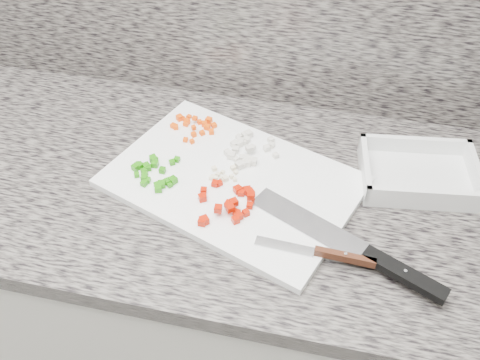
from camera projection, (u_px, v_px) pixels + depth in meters
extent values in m
cube|color=beige|center=(194.00, 298.00, 1.45)|extent=(3.92, 0.62, 0.86)
cube|color=#66615A|center=(181.00, 181.00, 1.13)|extent=(3.96, 0.64, 0.04)
cube|color=white|center=(233.00, 182.00, 1.09)|extent=(0.57, 0.47, 0.02)
cube|color=#F24A05|center=(182.00, 118.00, 1.22)|extent=(0.01, 0.01, 0.01)
cube|color=#F24A05|center=(194.00, 128.00, 1.18)|extent=(0.01, 0.01, 0.01)
cube|color=#F24A05|center=(180.00, 118.00, 1.22)|extent=(0.02, 0.02, 0.01)
cube|color=#F24A05|center=(204.00, 124.00, 1.20)|extent=(0.01, 0.01, 0.01)
cube|color=#F24A05|center=(192.00, 141.00, 1.16)|extent=(0.01, 0.01, 0.01)
cube|color=#F24A05|center=(189.00, 117.00, 1.22)|extent=(0.01, 0.01, 0.01)
cube|color=#F24A05|center=(214.00, 125.00, 1.20)|extent=(0.02, 0.02, 0.01)
cube|color=#F24A05|center=(187.00, 121.00, 1.21)|extent=(0.02, 0.02, 0.01)
cube|color=#F24A05|center=(186.00, 124.00, 1.20)|extent=(0.01, 0.01, 0.01)
cube|color=#F24A05|center=(173.00, 126.00, 1.20)|extent=(0.01, 0.01, 0.01)
cube|color=#F24A05|center=(207.00, 127.00, 1.19)|extent=(0.01, 0.01, 0.01)
cube|color=#F24A05|center=(185.00, 140.00, 1.17)|extent=(0.01, 0.01, 0.01)
cube|color=#F24A05|center=(199.00, 122.00, 1.21)|extent=(0.01, 0.01, 0.01)
cube|color=#F24A05|center=(209.00, 120.00, 1.21)|extent=(0.02, 0.02, 0.01)
cube|color=#F24A05|center=(202.00, 133.00, 1.18)|extent=(0.01, 0.01, 0.01)
cube|color=#F24A05|center=(176.00, 127.00, 1.20)|extent=(0.01, 0.01, 0.01)
cube|color=#F24A05|center=(195.00, 118.00, 1.20)|extent=(0.01, 0.01, 0.01)
cube|color=#F24A05|center=(194.00, 134.00, 1.18)|extent=(0.01, 0.01, 0.01)
cube|color=#F24A05|center=(187.00, 122.00, 1.21)|extent=(0.01, 0.01, 0.01)
cube|color=#F24A05|center=(186.00, 120.00, 1.21)|extent=(0.01, 0.01, 0.01)
cube|color=#F24A05|center=(211.00, 132.00, 1.18)|extent=(0.01, 0.01, 0.01)
cube|color=beige|center=(252.00, 147.00, 1.13)|extent=(0.02, 0.02, 0.01)
cube|color=beige|center=(239.00, 137.00, 1.17)|extent=(0.02, 0.02, 0.01)
cube|color=beige|center=(267.00, 148.00, 1.14)|extent=(0.02, 0.02, 0.01)
cube|color=beige|center=(244.00, 163.00, 1.11)|extent=(0.02, 0.02, 0.01)
cube|color=beige|center=(239.00, 165.00, 1.10)|extent=(0.02, 0.02, 0.01)
cube|color=beige|center=(240.00, 142.00, 1.16)|extent=(0.02, 0.02, 0.01)
cube|color=beige|center=(236.00, 159.00, 1.12)|extent=(0.02, 0.02, 0.01)
cube|color=beige|center=(271.00, 140.00, 1.16)|extent=(0.02, 0.02, 0.01)
cube|color=beige|center=(244.00, 142.00, 1.16)|extent=(0.01, 0.01, 0.01)
cube|color=beige|center=(253.00, 161.00, 1.11)|extent=(0.02, 0.02, 0.01)
cube|color=beige|center=(245.00, 135.00, 1.17)|extent=(0.02, 0.02, 0.01)
cube|color=beige|center=(276.00, 155.00, 1.13)|extent=(0.02, 0.02, 0.01)
cube|color=beige|center=(246.00, 159.00, 1.12)|extent=(0.02, 0.02, 0.01)
cube|color=beige|center=(246.00, 140.00, 1.16)|extent=(0.02, 0.02, 0.01)
cube|color=beige|center=(243.00, 158.00, 1.12)|extent=(0.02, 0.02, 0.01)
cube|color=beige|center=(238.00, 144.00, 1.15)|extent=(0.02, 0.02, 0.01)
cube|color=beige|center=(248.00, 134.00, 1.17)|extent=(0.02, 0.02, 0.01)
cube|color=beige|center=(235.00, 144.00, 1.15)|extent=(0.02, 0.02, 0.01)
cube|color=beige|center=(249.00, 149.00, 1.13)|extent=(0.02, 0.02, 0.01)
cube|color=beige|center=(227.00, 152.00, 1.13)|extent=(0.02, 0.02, 0.01)
cube|color=beige|center=(248.00, 163.00, 1.11)|extent=(0.01, 0.01, 0.01)
cube|color=beige|center=(236.00, 149.00, 1.14)|extent=(0.01, 0.01, 0.01)
cube|color=beige|center=(272.00, 145.00, 1.15)|extent=(0.01, 0.01, 0.01)
cube|color=beige|center=(231.00, 155.00, 1.12)|extent=(0.02, 0.02, 0.01)
cube|color=#227D0B|center=(144.00, 171.00, 1.09)|extent=(0.01, 0.01, 0.01)
cube|color=#227D0B|center=(162.00, 184.00, 1.06)|extent=(0.02, 0.02, 0.01)
cube|color=#227D0B|center=(144.00, 178.00, 1.08)|extent=(0.01, 0.01, 0.01)
cube|color=#227D0B|center=(168.00, 181.00, 1.07)|extent=(0.02, 0.02, 0.01)
cube|color=#227D0B|center=(144.00, 183.00, 1.07)|extent=(0.01, 0.01, 0.01)
cube|color=#227D0B|center=(148.00, 168.00, 1.10)|extent=(0.02, 0.02, 0.01)
cube|color=#227D0B|center=(155.00, 164.00, 1.11)|extent=(0.01, 0.01, 0.01)
cube|color=#227D0B|center=(139.00, 165.00, 1.11)|extent=(0.01, 0.01, 0.01)
cube|color=#227D0B|center=(177.00, 159.00, 1.12)|extent=(0.01, 0.01, 0.01)
cube|color=#227D0B|center=(163.00, 183.00, 1.07)|extent=(0.01, 0.01, 0.01)
cube|color=#227D0B|center=(140.00, 166.00, 1.10)|extent=(0.02, 0.02, 0.01)
cube|color=#227D0B|center=(170.00, 185.00, 1.07)|extent=(0.01, 0.01, 0.01)
cube|color=#227D0B|center=(146.00, 166.00, 1.10)|extent=(0.02, 0.02, 0.01)
cube|color=#227D0B|center=(172.00, 162.00, 1.11)|extent=(0.02, 0.02, 0.01)
cube|color=#227D0B|center=(145.00, 174.00, 1.09)|extent=(0.01, 0.01, 0.01)
cube|color=#227D0B|center=(157.00, 185.00, 1.07)|extent=(0.02, 0.02, 0.01)
cube|color=#227D0B|center=(173.00, 180.00, 1.07)|extent=(0.02, 0.02, 0.01)
cube|color=#227D0B|center=(153.00, 158.00, 1.12)|extent=(0.02, 0.02, 0.01)
cube|color=#227D0B|center=(158.00, 189.00, 1.06)|extent=(0.02, 0.02, 0.01)
cube|color=#227D0B|center=(147.00, 180.00, 1.07)|extent=(0.01, 0.01, 0.01)
cube|color=#227D0B|center=(137.00, 175.00, 1.09)|extent=(0.01, 0.01, 0.01)
cube|color=#227D0B|center=(162.00, 170.00, 1.09)|extent=(0.01, 0.01, 0.01)
cube|color=#227D0B|center=(136.00, 167.00, 1.10)|extent=(0.02, 0.02, 0.01)
cube|color=#227D0B|center=(154.00, 160.00, 1.12)|extent=(0.02, 0.02, 0.01)
cube|color=#B41502|center=(230.00, 208.00, 1.00)|extent=(0.02, 0.02, 0.01)
cube|color=#B41502|center=(239.00, 216.00, 1.00)|extent=(0.02, 0.02, 0.01)
cube|color=#B41502|center=(215.00, 183.00, 1.07)|extent=(0.01, 0.01, 0.01)
cube|color=#B41502|center=(250.00, 193.00, 1.05)|extent=(0.02, 0.02, 0.01)
cube|color=#B41502|center=(247.00, 190.00, 1.05)|extent=(0.02, 0.02, 0.01)
cube|color=#B41502|center=(204.00, 220.00, 1.00)|extent=(0.02, 0.02, 0.01)
cube|color=#B41502|center=(238.00, 190.00, 1.05)|extent=(0.02, 0.02, 0.01)
cube|color=#B41502|center=(239.00, 189.00, 1.06)|extent=(0.02, 0.02, 0.01)
cube|color=#B41502|center=(246.00, 213.00, 1.01)|extent=(0.02, 0.02, 0.01)
cube|color=#B41502|center=(241.00, 193.00, 1.05)|extent=(0.02, 0.02, 0.01)
cube|color=#B41502|center=(236.00, 220.00, 1.00)|extent=(0.02, 0.02, 0.01)
cube|color=#B41502|center=(202.00, 198.00, 1.04)|extent=(0.02, 0.02, 0.01)
cube|color=#B41502|center=(218.00, 209.00, 1.00)|extent=(0.01, 0.01, 0.01)
cube|color=#B41502|center=(229.00, 204.00, 1.01)|extent=(0.02, 0.02, 0.01)
cube|color=#B41502|center=(204.00, 190.00, 1.05)|extent=(0.01, 0.01, 0.01)
cube|color=#B41502|center=(237.00, 213.00, 1.01)|extent=(0.01, 0.01, 0.01)
cube|color=#B41502|center=(202.00, 222.00, 0.99)|extent=(0.01, 0.01, 0.01)
cube|color=#B41502|center=(219.00, 183.00, 1.07)|extent=(0.02, 0.02, 0.01)
cube|color=#B41502|center=(204.00, 197.00, 1.04)|extent=(0.02, 0.02, 0.01)
cube|color=#B41502|center=(234.00, 202.00, 1.02)|extent=(0.02, 0.02, 0.01)
cube|color=#B41502|center=(250.00, 205.00, 1.03)|extent=(0.01, 0.01, 0.01)
cube|color=#B41502|center=(251.00, 196.00, 1.04)|extent=(0.02, 0.02, 0.01)
cube|color=beige|center=(232.00, 177.00, 1.08)|extent=(0.01, 0.01, 0.01)
cube|color=beige|center=(236.00, 172.00, 1.09)|extent=(0.01, 0.01, 0.01)
cube|color=beige|center=(225.00, 178.00, 1.08)|extent=(0.01, 0.01, 0.01)
cube|color=beige|center=(212.00, 178.00, 1.08)|extent=(0.01, 0.01, 0.01)
cube|color=beige|center=(224.00, 179.00, 1.08)|extent=(0.01, 0.01, 0.01)
cube|color=beige|center=(233.00, 168.00, 1.10)|extent=(0.01, 0.01, 0.01)
cube|color=beige|center=(213.00, 177.00, 1.08)|extent=(0.01, 0.01, 0.01)
cube|color=beige|center=(214.00, 169.00, 1.10)|extent=(0.01, 0.01, 0.01)
cube|color=beige|center=(222.00, 178.00, 1.08)|extent=(0.01, 0.01, 0.01)
cube|color=beige|center=(235.00, 180.00, 1.08)|extent=(0.01, 0.01, 0.01)
cube|color=beige|center=(218.00, 174.00, 1.09)|extent=(0.01, 0.01, 0.01)
cube|color=beige|center=(223.00, 172.00, 1.09)|extent=(0.01, 0.01, 0.01)
cube|color=beige|center=(216.00, 178.00, 1.08)|extent=(0.01, 0.01, 0.01)
cube|color=#BABCC1|center=(308.00, 223.00, 1.00)|extent=(0.23, 0.15, 0.00)
cube|color=black|center=(404.00, 274.00, 0.91)|extent=(0.15, 0.09, 0.02)
cylinder|color=#BABCC1|center=(405.00, 271.00, 0.90)|extent=(0.01, 0.01, 0.00)
cube|color=#BABCC1|center=(284.00, 246.00, 0.96)|extent=(0.11, 0.03, 0.00)
cube|color=#482012|center=(345.00, 257.00, 0.94)|extent=(0.11, 0.02, 0.02)
cylinder|color=#BABCC1|center=(346.00, 254.00, 0.93)|extent=(0.01, 0.01, 0.00)
cube|color=silver|center=(417.00, 178.00, 1.10)|extent=(0.25, 0.20, 0.01)
cube|color=silver|center=(414.00, 145.00, 1.14)|extent=(0.23, 0.04, 0.04)
cube|color=silver|center=(426.00, 198.00, 1.03)|extent=(0.23, 0.04, 0.04)
cube|color=silver|center=(476.00, 173.00, 1.08)|extent=(0.03, 0.17, 0.04)
cube|color=silver|center=(365.00, 167.00, 1.09)|extent=(0.03, 0.17, 0.04)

